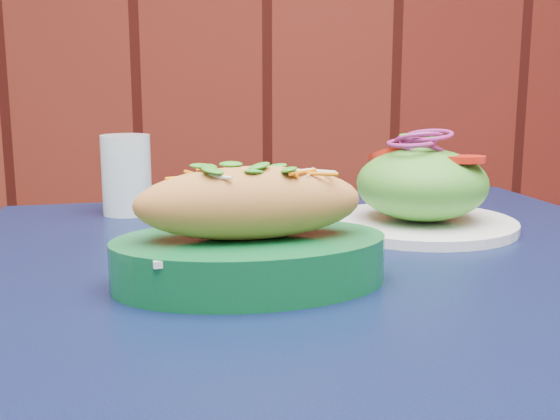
{
  "coord_description": "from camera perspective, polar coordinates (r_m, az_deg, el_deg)",
  "views": [
    {
      "loc": [
        -0.45,
        0.81,
        0.94
      ],
      "look_at": [
        -0.42,
        1.48,
        0.81
      ],
      "focal_mm": 45.0,
      "sensor_mm": 36.0,
      "label": 1
    }
  ],
  "objects": [
    {
      "name": "salad_plate",
      "position": [
        0.89,
        11.43,
        1.54
      ],
      "size": [
        0.24,
        0.24,
        0.13
      ],
      "rotation": [
        0.0,
        0.0,
        -0.37
      ],
      "color": "white",
      "rests_on": "cafe_table"
    },
    {
      "name": "cafe_table",
      "position": [
        0.77,
        5.47,
        -10.37
      ],
      "size": [
        0.93,
        0.93,
        0.75
      ],
      "rotation": [
        0.0,
        0.0,
        0.18
      ],
      "color": "black",
      "rests_on": "ground"
    },
    {
      "name": "water_glass",
      "position": [
        0.99,
        -12.37,
        2.81
      ],
      "size": [
        0.07,
        0.07,
        0.11
      ],
      "primitive_type": "cylinder",
      "color": "silver",
      "rests_on": "cafe_table"
    },
    {
      "name": "banh_mi_basket",
      "position": [
        0.65,
        -2.47,
        -2.16
      ],
      "size": [
        0.28,
        0.21,
        0.12
      ],
      "rotation": [
        0.0,
        0.0,
        0.17
      ],
      "color": "#0C5A2A",
      "rests_on": "cafe_table"
    }
  ]
}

